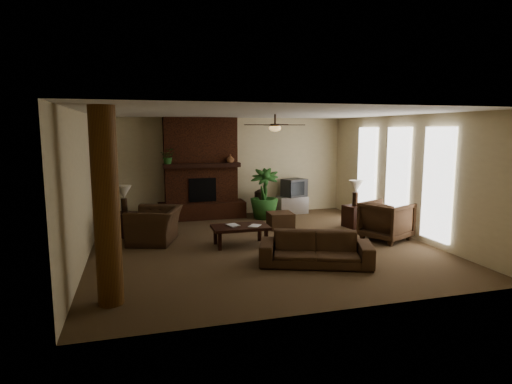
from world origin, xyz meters
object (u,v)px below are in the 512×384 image
object	(u,v)px
armchair_left	(155,220)
lamp_left	(124,194)
armchair_right	(387,219)
floor_plant	(264,205)
ottoman	(280,220)
log_column	(106,208)
side_table_right	(355,216)
sofa	(316,244)
side_table_left	(124,225)
floor_vase	(260,201)
coffee_table	(240,228)
lamp_right	(356,188)
tv_stand	(292,205)

from	to	relation	value
armchair_left	lamp_left	distance (m)	1.06
armchair_right	floor_plant	xyz separation A→B (m)	(-1.98, 2.97, -0.09)
armchair_right	ottoman	xyz separation A→B (m)	(-1.93, 1.71, -0.28)
log_column	side_table_right	xyz separation A→B (m)	(5.75, 3.39, -1.12)
sofa	side_table_left	bearing A→B (deg)	158.08
log_column	armchair_right	xyz separation A→B (m)	(5.80, 2.06, -0.92)
armchair_right	floor_vase	size ratio (longest dim) A/B	1.24
coffee_table	ottoman	world-z (taller)	coffee_table
coffee_table	lamp_right	world-z (taller)	lamp_right
coffee_table	floor_plant	world-z (taller)	floor_plant
ottoman	side_table_right	size ratio (longest dim) A/B	1.09
coffee_table	tv_stand	size ratio (longest dim) A/B	1.41
lamp_left	side_table_right	size ratio (longest dim) A/B	1.18
tv_stand	floor_vase	size ratio (longest dim) A/B	1.10
armchair_left	lamp_right	bearing A→B (deg)	109.85
side_table_right	armchair_right	bearing A→B (deg)	-88.16
lamp_right	ottoman	bearing A→B (deg)	168.48
coffee_table	tv_stand	bearing A→B (deg)	52.67
armchair_right	ottoman	size ratio (longest dim) A/B	1.59
sofa	armchair_right	size ratio (longest dim) A/B	2.13
log_column	floor_vase	bearing A→B (deg)	54.85
sofa	floor_plant	size ratio (longest dim) A/B	1.46
floor_vase	side_table_right	bearing A→B (deg)	-46.80
floor_plant	lamp_left	world-z (taller)	lamp_left
sofa	lamp_right	world-z (taller)	lamp_right
sofa	lamp_left	distance (m)	4.66
log_column	ottoman	bearing A→B (deg)	44.28
side_table_left	side_table_right	size ratio (longest dim) A/B	1.00
sofa	floor_plant	xyz separation A→B (m)	(0.28, 4.18, -0.01)
armchair_left	tv_stand	world-z (taller)	armchair_left
sofa	side_table_left	world-z (taller)	sofa
lamp_left	floor_plant	bearing A→B (deg)	16.21
side_table_left	log_column	bearing A→B (deg)	-91.41
armchair_right	tv_stand	size ratio (longest dim) A/B	1.13
armchair_left	side_table_left	bearing A→B (deg)	-119.88
log_column	ottoman	distance (m)	5.53
log_column	side_table_left	bearing A→B (deg)	88.59
ottoman	floor_vase	bearing A→B (deg)	91.28
side_table_left	lamp_left	xyz separation A→B (m)	(0.02, -0.06, 0.73)
armchair_right	floor_vase	xyz separation A→B (m)	(-1.97, 3.38, -0.05)
sofa	floor_vase	xyz separation A→B (m)	(0.30, 4.60, 0.03)
ottoman	tv_stand	distance (m)	2.04
armchair_right	side_table_left	world-z (taller)	armchair_right
log_column	armchair_left	distance (m)	3.47
floor_plant	lamp_right	xyz separation A→B (m)	(1.92, -1.63, 0.61)
armchair_right	tv_stand	xyz separation A→B (m)	(-0.94, 3.49, -0.23)
floor_vase	floor_plant	world-z (taller)	floor_plant
sofa	armchair_left	size ratio (longest dim) A/B	1.74
floor_plant	side_table_right	distance (m)	2.54
floor_plant	sofa	bearing A→B (deg)	-93.85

